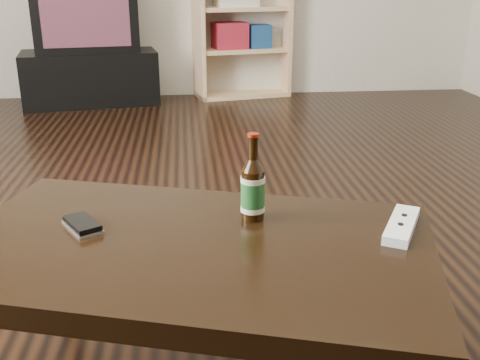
{
  "coord_description": "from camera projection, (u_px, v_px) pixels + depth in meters",
  "views": [
    {
      "loc": [
        0.1,
        -1.63,
        0.94
      ],
      "look_at": [
        0.22,
        -0.42,
        0.49
      ],
      "focal_mm": 42.0,
      "sensor_mm": 36.0,
      "label": 1
    }
  ],
  "objects": [
    {
      "name": "remote",
      "position": [
        402.0,
        225.0,
        1.27
      ],
      "size": [
        0.14,
        0.2,
        0.02
      ],
      "rotation": [
        0.0,
        0.0,
        -0.52
      ],
      "color": "silver",
      "rests_on": "coffee_table"
    },
    {
      "name": "tv",
      "position": [
        85.0,
        13.0,
        4.12
      ],
      "size": [
        0.8,
        0.58,
        0.55
      ],
      "rotation": [
        0.0,
        0.0,
        0.17
      ],
      "color": "black",
      "rests_on": "tv_stand"
    },
    {
      "name": "coffee_table",
      "position": [
        191.0,
        262.0,
        1.24
      ],
      "size": [
        1.18,
        0.89,
        0.39
      ],
      "rotation": [
        0.0,
        0.0,
        -0.29
      ],
      "color": "black",
      "rests_on": "floor"
    },
    {
      "name": "bookshelf",
      "position": [
        240.0,
        5.0,
        4.4
      ],
      "size": [
        0.79,
        0.48,
        1.37
      ],
      "rotation": [
        0.0,
        0.0,
        0.2
      ],
      "color": "tan",
      "rests_on": "floor"
    },
    {
      "name": "beer_bottle",
      "position": [
        253.0,
        190.0,
        1.31
      ],
      "size": [
        0.08,
        0.08,
        0.21
      ],
      "rotation": [
        0.0,
        0.0,
        0.4
      ],
      "color": "black",
      "rests_on": "coffee_table"
    },
    {
      "name": "floor",
      "position": [
        160.0,
        280.0,
        1.84
      ],
      "size": [
        5.0,
        6.0,
        0.01
      ],
      "primitive_type": "cube",
      "color": "black",
      "rests_on": "ground"
    },
    {
      "name": "phone",
      "position": [
        82.0,
        225.0,
        1.28
      ],
      "size": [
        0.11,
        0.12,
        0.02
      ],
      "rotation": [
        0.0,
        0.0,
        0.53
      ],
      "color": "silver",
      "rests_on": "coffee_table"
    },
    {
      "name": "tv_stand",
      "position": [
        91.0,
        77.0,
        4.29
      ],
      "size": [
        1.06,
        0.66,
        0.4
      ],
      "primitive_type": "cube",
      "rotation": [
        0.0,
        0.0,
        0.17
      ],
      "color": "black",
      "rests_on": "floor"
    }
  ]
}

